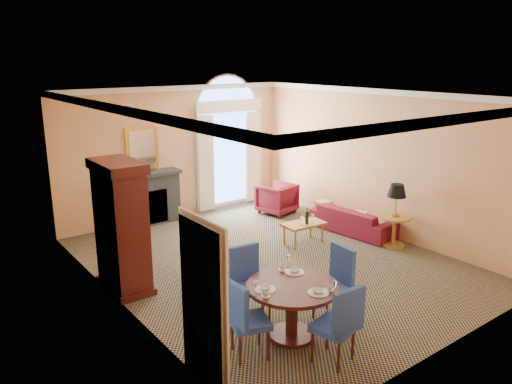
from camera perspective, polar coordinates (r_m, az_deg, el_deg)
ground at (r=9.81m, az=1.77°, el=-7.96°), size 7.50×7.50×0.00m
room_envelope at (r=9.63m, az=-0.72°, el=7.15°), size 6.04×7.52×3.45m
armoire at (r=8.66m, az=-15.11°, el=-4.07°), size 0.64×1.14×2.24m
dining_table at (r=7.12m, az=4.16°, el=-12.11°), size 1.29×1.29×1.01m
dining_chair_north at (r=7.69m, az=-0.78°, el=-9.63°), size 0.64×0.64×1.10m
dining_chair_south at (r=6.61m, az=9.64°, el=-14.31°), size 0.60×0.60×1.10m
dining_chair_east at (r=7.76m, az=9.24°, el=-9.63°), size 0.59×0.59×1.10m
dining_chair_west at (r=6.65m, az=-1.49°, el=-13.86°), size 0.62×0.62×1.10m
sofa at (r=11.52m, az=11.02°, el=-3.13°), size 0.99×2.06×0.58m
armchair at (r=12.67m, az=2.37°, el=-0.73°), size 0.98×1.00×0.77m
coffee_table at (r=10.63m, az=5.51°, el=-3.69°), size 0.94×0.57×0.82m
side_table at (r=10.74m, az=15.67°, el=-1.73°), size 0.65×0.65×1.31m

